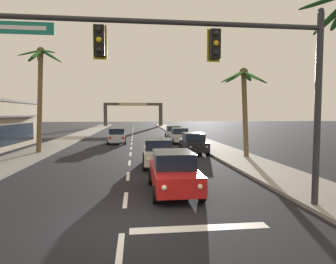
# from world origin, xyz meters

# --- Properties ---
(ground_plane) EXTENTS (220.00, 220.00, 0.00)m
(ground_plane) POSITION_xyz_m (0.00, 0.00, 0.00)
(ground_plane) COLOR black
(sidewalk_right) EXTENTS (3.20, 110.00, 0.14)m
(sidewalk_right) POSITION_xyz_m (7.80, 20.00, 0.07)
(sidewalk_right) COLOR gray
(sidewalk_right) RESTS_ON ground
(sidewalk_left) EXTENTS (3.20, 110.00, 0.14)m
(sidewalk_left) POSITION_xyz_m (-7.80, 20.00, 0.07)
(sidewalk_left) COLOR gray
(sidewalk_left) RESTS_ON ground
(lane_markings) EXTENTS (4.28, 87.53, 0.01)m
(lane_markings) POSITION_xyz_m (0.44, 19.69, 0.00)
(lane_markings) COLOR silver
(lane_markings) RESTS_ON ground
(traffic_signal_mast) EXTENTS (10.91, 0.41, 6.76)m
(traffic_signal_mast) POSITION_xyz_m (2.99, 0.62, 4.89)
(traffic_signal_mast) COLOR #2D2D33
(traffic_signal_mast) RESTS_ON ground
(sedan_lead_at_stop_bar) EXTENTS (1.95, 4.45, 1.68)m
(sedan_lead_at_stop_bar) POSITION_xyz_m (1.96, 3.27, 0.85)
(sedan_lead_at_stop_bar) COLOR red
(sedan_lead_at_stop_bar) RESTS_ON ground
(sedan_third_in_queue) EXTENTS (2.05, 4.49, 1.68)m
(sedan_third_in_queue) POSITION_xyz_m (1.81, 9.24, 0.85)
(sedan_third_in_queue) COLOR silver
(sedan_third_in_queue) RESTS_ON ground
(sedan_oncoming_far) EXTENTS (2.07, 4.50, 1.68)m
(sedan_oncoming_far) POSITION_xyz_m (-1.61, 23.31, 0.85)
(sedan_oncoming_far) COLOR silver
(sedan_oncoming_far) RESTS_ON ground
(sedan_parked_nearest_kerb) EXTENTS (1.96, 4.45, 1.68)m
(sedan_parked_nearest_kerb) POSITION_xyz_m (5.27, 22.65, 0.85)
(sedan_parked_nearest_kerb) COLOR silver
(sedan_parked_nearest_kerb) RESTS_ON ground
(sedan_parked_mid_kerb) EXTENTS (2.03, 4.48, 1.68)m
(sedan_parked_mid_kerb) POSITION_xyz_m (5.18, 14.63, 0.85)
(sedan_parked_mid_kerb) COLOR black
(sedan_parked_mid_kerb) RESTS_ON ground
(sedan_parked_far_kerb) EXTENTS (1.96, 4.46, 1.68)m
(sedan_parked_far_kerb) POSITION_xyz_m (5.33, 27.92, 0.85)
(sedan_parked_far_kerb) COLOR silver
(sedan_parked_far_kerb) RESTS_ON ground
(palm_left_second) EXTENTS (3.20, 3.29, 8.56)m
(palm_left_second) POSITION_xyz_m (-7.13, 15.64, 5.84)
(palm_left_second) COLOR brown
(palm_left_second) RESTS_ON ground
(palm_right_second) EXTENTS (3.56, 3.52, 6.55)m
(palm_right_second) POSITION_xyz_m (8.20, 11.43, 4.64)
(palm_right_second) COLOR brown
(palm_right_second) RESTS_ON ground
(town_gateway_arch) EXTENTS (15.12, 0.90, 6.07)m
(town_gateway_arch) POSITION_xyz_m (0.00, 66.16, 4.00)
(town_gateway_arch) COLOR #423D38
(town_gateway_arch) RESTS_ON ground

